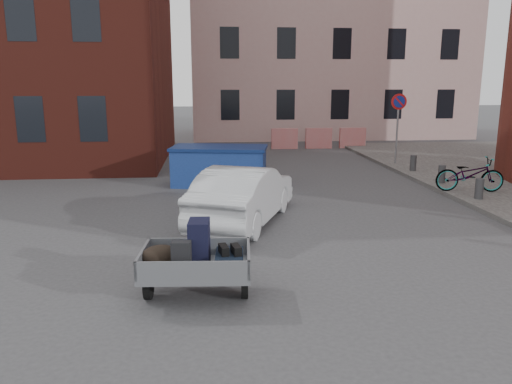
{
  "coord_description": "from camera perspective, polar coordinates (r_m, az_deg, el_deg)",
  "views": [
    {
      "loc": [
        -1.23,
        -9.03,
        3.18
      ],
      "look_at": [
        -0.32,
        0.38,
        1.1
      ],
      "focal_mm": 35.0,
      "sensor_mm": 36.0,
      "label": 1
    }
  ],
  "objects": [
    {
      "name": "no_parking_sign",
      "position": [
        19.91,
        15.95,
        8.59
      ],
      "size": [
        0.6,
        0.09,
        2.65
      ],
      "color": "gray",
      "rests_on": "sidewalk"
    },
    {
      "name": "bicycle",
      "position": [
        15.49,
        23.23,
        1.86
      ],
      "size": [
        1.97,
        0.98,
        0.99
      ],
      "primitive_type": "imported",
      "rotation": [
        0.0,
        0.0,
        1.39
      ],
      "color": "black",
      "rests_on": "sidewalk"
    },
    {
      "name": "building_pink",
      "position": [
        32.09,
        7.97,
        19.14
      ],
      "size": [
        16.0,
        8.0,
        14.0
      ],
      "primitive_type": "cube",
      "color": "#CFA49F",
      "rests_on": "ground"
    },
    {
      "name": "trailer",
      "position": [
        7.52,
        -6.96,
        -7.71
      ],
      "size": [
        1.67,
        1.85,
        1.2
      ],
      "rotation": [
        0.0,
        0.0,
        -0.07
      ],
      "color": "black",
      "rests_on": "ground"
    },
    {
      "name": "barriers",
      "position": [
        24.79,
        7.2,
        6.11
      ],
      "size": [
        4.7,
        0.18,
        1.0
      ],
      "color": "red",
      "rests_on": "ground"
    },
    {
      "name": "ground",
      "position": [
        9.66,
        2.1,
        -6.83
      ],
      "size": [
        120.0,
        120.0,
        0.0
      ],
      "primitive_type": "plane",
      "color": "#38383A",
      "rests_on": "ground"
    },
    {
      "name": "bollards",
      "position": [
        14.65,
        24.16,
        0.35
      ],
      "size": [
        0.22,
        9.02,
        0.55
      ],
      "color": "#3A3A3D",
      "rests_on": "sidewalk"
    },
    {
      "name": "dumpster",
      "position": [
        15.75,
        -4.18,
        3.02
      ],
      "size": [
        3.16,
        2.02,
        1.23
      ],
      "rotation": [
        0.0,
        0.0,
        -0.18
      ],
      "color": "navy",
      "rests_on": "ground"
    },
    {
      "name": "silver_car",
      "position": [
        11.46,
        -1.43,
        -0.27
      ],
      "size": [
        2.83,
        4.28,
        1.33
      ],
      "primitive_type": "imported",
      "rotation": [
        0.0,
        0.0,
        2.76
      ],
      "color": "#B3B6BB",
      "rests_on": "ground"
    }
  ]
}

